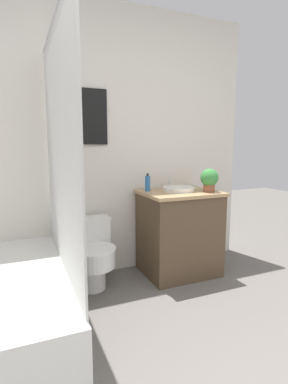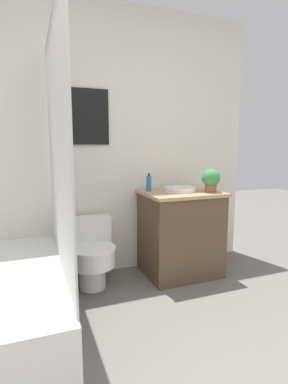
{
  "view_description": "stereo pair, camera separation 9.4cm",
  "coord_description": "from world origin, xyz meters",
  "px_view_note": "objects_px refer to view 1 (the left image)",
  "views": [
    {
      "loc": [
        -0.73,
        -0.63,
        1.22
      ],
      "look_at": [
        0.24,
        1.65,
        0.84
      ],
      "focal_mm": 28.0,
      "sensor_mm": 36.0,
      "label": 1
    },
    {
      "loc": [
        -0.64,
        -0.66,
        1.22
      ],
      "look_at": [
        0.24,
        1.65,
        0.84
      ],
      "focal_mm": 28.0,
      "sensor_mm": 36.0,
      "label": 2
    }
  ],
  "objects_px": {
    "soap_bottle": "(148,183)",
    "potted_plant": "(209,179)",
    "sink": "(178,189)",
    "toilet": "(90,252)"
  },
  "relations": [
    {
      "from": "soap_bottle",
      "to": "potted_plant",
      "type": "xyz_separation_m",
      "value": [
        0.51,
        -0.26,
        0.05
      ]
    },
    {
      "from": "sink",
      "to": "soap_bottle",
      "type": "bearing_deg",
      "value": 159.16
    },
    {
      "from": "soap_bottle",
      "to": "potted_plant",
      "type": "distance_m",
      "value": 0.57
    },
    {
      "from": "soap_bottle",
      "to": "potted_plant",
      "type": "relative_size",
      "value": 0.78
    },
    {
      "from": "toilet",
      "to": "potted_plant",
      "type": "bearing_deg",
      "value": -9.24
    },
    {
      "from": "potted_plant",
      "to": "sink",
      "type": "bearing_deg",
      "value": 146.24
    },
    {
      "from": "sink",
      "to": "soap_bottle",
      "type": "xyz_separation_m",
      "value": [
        -0.27,
        0.1,
        0.05
      ]
    },
    {
      "from": "toilet",
      "to": "sink",
      "type": "bearing_deg",
      "value": -1.37
    },
    {
      "from": "sink",
      "to": "soap_bottle",
      "type": "relative_size",
      "value": 2.03
    },
    {
      "from": "toilet",
      "to": "soap_bottle",
      "type": "relative_size",
      "value": 3.51
    }
  ]
}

